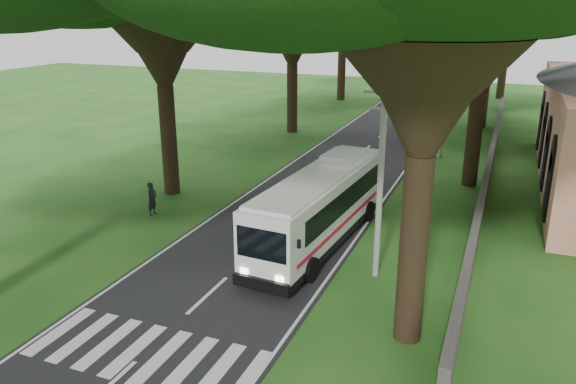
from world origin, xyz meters
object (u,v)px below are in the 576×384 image
(pole_far, at_px, (469,70))
(coach_bus, at_px, (321,205))
(pole_mid, at_px, (445,99))
(pedestrian, at_px, (152,199))
(distant_car_c, at_px, (451,91))
(distant_car_b, at_px, (393,92))
(pole_near, at_px, (381,177))

(pole_far, xyz_separation_m, coach_bus, (-3.17, -37.59, -2.39))
(pole_mid, xyz_separation_m, pedestrian, (-12.41, -17.51, -3.29))
(distant_car_c, height_order, pedestrian, pedestrian)
(distant_car_b, bearing_deg, distant_car_c, 37.04)
(pole_near, bearing_deg, pole_far, 90.00)
(pole_mid, height_order, distant_car_c, pole_mid)
(pole_near, height_order, distant_car_c, pole_near)
(pole_far, bearing_deg, pole_near, -90.00)
(pole_near, height_order, distant_car_b, pole_near)
(pole_mid, bearing_deg, distant_car_b, 108.88)
(pole_mid, distance_m, pedestrian, 21.71)
(distant_car_b, relative_size, pedestrian, 2.59)
(pole_mid, bearing_deg, distant_car_c, 94.85)
(pole_mid, bearing_deg, pedestrian, -125.32)
(coach_bus, bearing_deg, pedestrian, -176.33)
(distant_car_b, bearing_deg, pole_near, -79.70)
(pole_near, distance_m, pole_far, 40.00)
(distant_car_b, xyz_separation_m, pedestrian, (-3.91, -42.36, 0.10))
(pole_near, bearing_deg, pole_mid, 90.00)
(pole_mid, height_order, coach_bus, pole_mid)
(coach_bus, distance_m, pedestrian, 9.29)
(coach_bus, distance_m, distant_car_c, 47.06)
(coach_bus, bearing_deg, distant_car_b, 101.36)
(distant_car_c, bearing_deg, pole_mid, 97.84)
(pole_near, height_order, pole_mid, same)
(pole_mid, relative_size, pole_far, 1.00)
(pole_mid, relative_size, distant_car_b, 1.75)
(pole_near, xyz_separation_m, coach_bus, (-3.17, 2.41, -2.39))
(pedestrian, bearing_deg, coach_bus, -90.50)
(distant_car_c, bearing_deg, pole_near, 95.88)
(pole_mid, height_order, pole_far, same)
(pedestrian, bearing_deg, distant_car_b, -5.25)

